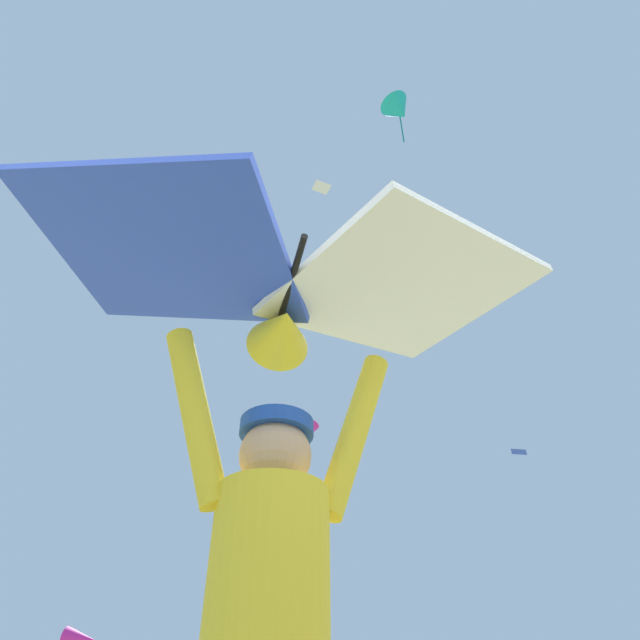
{
  "coord_description": "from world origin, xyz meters",
  "views": [
    {
      "loc": [
        0.15,
        -1.37,
        0.71
      ],
      "look_at": [
        -0.14,
        1.85,
        3.31
      ],
      "focal_mm": 31.93,
      "sensor_mm": 36.0,
      "label": 1
    }
  ],
  "objects_px": {
    "distant_kite_teal_high_left": "(399,110)",
    "distant_kite_black_high_right": "(108,228)",
    "distant_kite_blue_far_center": "(519,451)",
    "distant_kite_white_low_left": "(322,187)",
    "held_stunt_kite": "(288,283)",
    "distant_kite_magenta_mid_right": "(307,432)",
    "distant_kite_magenta_overhead_distant": "(314,504)",
    "distant_kite_white_mid_left": "(340,314)"
  },
  "relations": [
    {
      "from": "distant_kite_white_low_left",
      "to": "distant_kite_white_mid_left",
      "type": "relative_size",
      "value": 1.59
    },
    {
      "from": "distant_kite_blue_far_center",
      "to": "distant_kite_white_low_left",
      "type": "distance_m",
      "value": 19.0
    },
    {
      "from": "distant_kite_blue_far_center",
      "to": "distant_kite_teal_high_left",
      "type": "relative_size",
      "value": 0.43
    },
    {
      "from": "distant_kite_magenta_overhead_distant",
      "to": "distant_kite_magenta_mid_right",
      "type": "relative_size",
      "value": 0.24
    },
    {
      "from": "distant_kite_magenta_overhead_distant",
      "to": "distant_kite_white_mid_left",
      "type": "bearing_deg",
      "value": -80.4
    },
    {
      "from": "distant_kite_white_mid_left",
      "to": "distant_kite_magenta_mid_right",
      "type": "xyz_separation_m",
      "value": [
        -2.3,
        8.02,
        -1.27
      ]
    },
    {
      "from": "distant_kite_blue_far_center",
      "to": "distant_kite_black_high_right",
      "type": "relative_size",
      "value": 0.44
    },
    {
      "from": "distant_kite_white_low_left",
      "to": "distant_kite_white_mid_left",
      "type": "xyz_separation_m",
      "value": [
        0.58,
        2.26,
        -5.72
      ]
    },
    {
      "from": "held_stunt_kite",
      "to": "distant_kite_black_high_right",
      "type": "relative_size",
      "value": 0.76
    },
    {
      "from": "distant_kite_white_mid_left",
      "to": "distant_kite_magenta_overhead_distant",
      "type": "bearing_deg",
      "value": 99.6
    },
    {
      "from": "held_stunt_kite",
      "to": "distant_kite_magenta_mid_right",
      "type": "height_order",
      "value": "distant_kite_magenta_mid_right"
    },
    {
      "from": "distant_kite_magenta_mid_right",
      "to": "distant_kite_white_mid_left",
      "type": "bearing_deg",
      "value": -74.03
    },
    {
      "from": "held_stunt_kite",
      "to": "distant_kite_black_high_right",
      "type": "xyz_separation_m",
      "value": [
        -10.84,
        14.87,
        17.86
      ]
    },
    {
      "from": "distant_kite_teal_high_left",
      "to": "distant_kite_black_high_right",
      "type": "distance_m",
      "value": 13.86
    },
    {
      "from": "distant_kite_black_high_right",
      "to": "distant_kite_white_mid_left",
      "type": "height_order",
      "value": "distant_kite_black_high_right"
    },
    {
      "from": "distant_kite_black_high_right",
      "to": "distant_kite_white_low_left",
      "type": "xyz_separation_m",
      "value": [
        9.71,
        -0.06,
        1.74
      ]
    },
    {
      "from": "distant_kite_magenta_mid_right",
      "to": "distant_kite_white_low_left",
      "type": "bearing_deg",
      "value": -80.54
    },
    {
      "from": "distant_kite_white_mid_left",
      "to": "distant_kite_magenta_overhead_distant",
      "type": "distance_m",
      "value": 16.36
    },
    {
      "from": "distant_kite_white_low_left",
      "to": "distant_kite_magenta_mid_right",
      "type": "xyz_separation_m",
      "value": [
        -1.71,
        10.28,
        -6.99
      ]
    },
    {
      "from": "distant_kite_magenta_mid_right",
      "to": "held_stunt_kite",
      "type": "bearing_deg",
      "value": -83.52
    },
    {
      "from": "held_stunt_kite",
      "to": "distant_kite_white_low_left",
      "type": "bearing_deg",
      "value": 94.39
    },
    {
      "from": "held_stunt_kite",
      "to": "distant_kite_blue_far_center",
      "type": "distance_m",
      "value": 33.57
    },
    {
      "from": "held_stunt_kite",
      "to": "distant_kite_magenta_mid_right",
      "type": "distance_m",
      "value": 28.22
    },
    {
      "from": "distant_kite_magenta_mid_right",
      "to": "distant_kite_teal_high_left",
      "type": "bearing_deg",
      "value": -71.91
    },
    {
      "from": "distant_kite_blue_far_center",
      "to": "distant_kite_magenta_mid_right",
      "type": "relative_size",
      "value": 0.42
    },
    {
      "from": "distant_kite_white_mid_left",
      "to": "distant_kite_magenta_mid_right",
      "type": "height_order",
      "value": "distant_kite_white_mid_left"
    },
    {
      "from": "distant_kite_teal_high_left",
      "to": "distant_kite_white_mid_left",
      "type": "height_order",
      "value": "distant_kite_teal_high_left"
    },
    {
      "from": "held_stunt_kite",
      "to": "distant_kite_magenta_overhead_distant",
      "type": "bearing_deg",
      "value": 95.63
    },
    {
      "from": "distant_kite_teal_high_left",
      "to": "distant_kite_white_low_left",
      "type": "xyz_separation_m",
      "value": [
        -3.24,
        4.88,
        2.21
      ]
    },
    {
      "from": "distant_kite_black_high_right",
      "to": "distant_kite_white_mid_left",
      "type": "bearing_deg",
      "value": 12.04
    },
    {
      "from": "distant_kite_teal_high_left",
      "to": "distant_kite_black_high_right",
      "type": "xyz_separation_m",
      "value": [
        -12.94,
        4.94,
        0.47
      ]
    },
    {
      "from": "distant_kite_white_low_left",
      "to": "distant_kite_white_mid_left",
      "type": "height_order",
      "value": "distant_kite_white_low_left"
    },
    {
      "from": "distant_kite_black_high_right",
      "to": "distant_kite_white_mid_left",
      "type": "xyz_separation_m",
      "value": [
        10.29,
        2.2,
        -3.98
      ]
    },
    {
      "from": "distant_kite_teal_high_left",
      "to": "distant_kite_magenta_mid_right",
      "type": "xyz_separation_m",
      "value": [
        -4.95,
        15.15,
        -4.78
      ]
    },
    {
      "from": "distant_kite_blue_far_center",
      "to": "distant_kite_teal_high_left",
      "type": "distance_m",
      "value": 21.22
    },
    {
      "from": "distant_kite_white_mid_left",
      "to": "distant_kite_magenta_mid_right",
      "type": "distance_m",
      "value": 8.44
    },
    {
      "from": "held_stunt_kite",
      "to": "distant_kite_blue_far_center",
      "type": "relative_size",
      "value": 1.72
    },
    {
      "from": "distant_kite_white_mid_left",
      "to": "distant_kite_white_low_left",
      "type": "bearing_deg",
      "value": -104.49
    },
    {
      "from": "distant_kite_teal_high_left",
      "to": "distant_kite_black_high_right",
      "type": "relative_size",
      "value": 1.02
    },
    {
      "from": "held_stunt_kite",
      "to": "distant_kite_black_high_right",
      "type": "height_order",
      "value": "distant_kite_black_high_right"
    },
    {
      "from": "held_stunt_kite",
      "to": "distant_kite_teal_high_left",
      "type": "distance_m",
      "value": 20.14
    },
    {
      "from": "distant_kite_magenta_overhead_distant",
      "to": "distant_kite_magenta_mid_right",
      "type": "bearing_deg",
      "value": -87.06
    }
  ]
}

